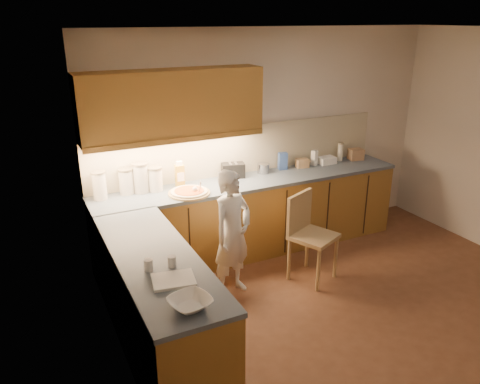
{
  "coord_description": "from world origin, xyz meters",
  "views": [
    {
      "loc": [
        -2.81,
        -2.86,
        2.69
      ],
      "look_at": [
        -0.8,
        1.2,
        1.0
      ],
      "focal_mm": 35.0,
      "sensor_mm": 36.0,
      "label": 1
    }
  ],
  "objects_px": {
    "oil_jug": "(180,175)",
    "child": "(232,234)",
    "pizza_on_board": "(189,192)",
    "toaster": "(233,170)",
    "wooden_chair": "(308,230)"
  },
  "relations": [
    {
      "from": "pizza_on_board",
      "to": "wooden_chair",
      "type": "height_order",
      "value": "pizza_on_board"
    },
    {
      "from": "pizza_on_board",
      "to": "child",
      "type": "bearing_deg",
      "value": -70.66
    },
    {
      "from": "wooden_chair",
      "to": "oil_jug",
      "type": "distance_m",
      "value": 1.53
    },
    {
      "from": "child",
      "to": "toaster",
      "type": "bearing_deg",
      "value": 40.71
    },
    {
      "from": "oil_jug",
      "to": "toaster",
      "type": "xyz_separation_m",
      "value": [
        0.67,
        0.03,
        -0.05
      ]
    },
    {
      "from": "oil_jug",
      "to": "child",
      "type": "bearing_deg",
      "value": -75.62
    },
    {
      "from": "pizza_on_board",
      "to": "toaster",
      "type": "height_order",
      "value": "pizza_on_board"
    },
    {
      "from": "wooden_chair",
      "to": "child",
      "type": "bearing_deg",
      "value": 151.6
    },
    {
      "from": "child",
      "to": "oil_jug",
      "type": "height_order",
      "value": "child"
    },
    {
      "from": "child",
      "to": "toaster",
      "type": "xyz_separation_m",
      "value": [
        0.44,
        0.91,
        0.34
      ]
    },
    {
      "from": "pizza_on_board",
      "to": "wooden_chair",
      "type": "xyz_separation_m",
      "value": [
        1.08,
        -0.68,
        -0.39
      ]
    },
    {
      "from": "child",
      "to": "toaster",
      "type": "distance_m",
      "value": 1.07
    },
    {
      "from": "wooden_chair",
      "to": "oil_jug",
      "type": "xyz_separation_m",
      "value": [
        -1.09,
        0.95,
        0.5
      ]
    },
    {
      "from": "toaster",
      "to": "oil_jug",
      "type": "bearing_deg",
      "value": -162.78
    },
    {
      "from": "pizza_on_board",
      "to": "oil_jug",
      "type": "xyz_separation_m",
      "value": [
        -0.01,
        0.27,
        0.11
      ]
    }
  ]
}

